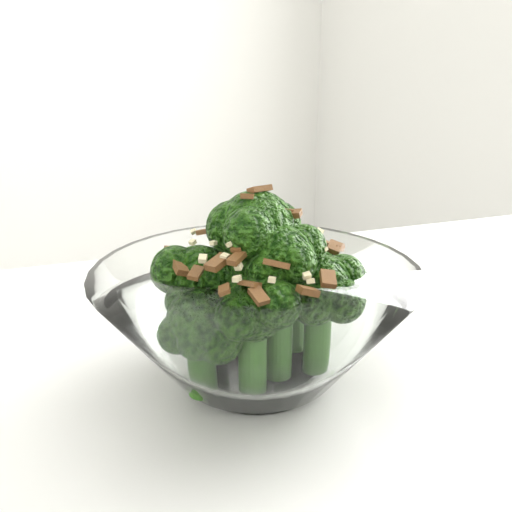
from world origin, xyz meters
TOP-DOWN VIEW (x-y plane):
  - table at (0.05, -0.15)m, footprint 1.39×1.12m
  - broccoli_dish at (0.02, -0.06)m, footprint 0.25×0.25m

SIDE VIEW (x-z plane):
  - table at x=0.05m, z-range 0.31..1.06m
  - broccoli_dish at x=0.02m, z-range 0.73..0.89m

